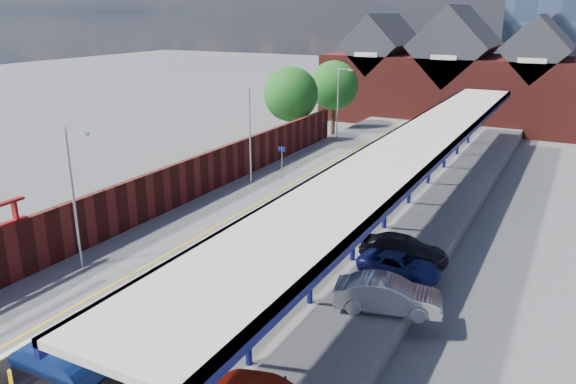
{
  "coord_description": "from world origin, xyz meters",
  "views": [
    {
      "loc": [
        14.24,
        -11.55,
        13.0
      ],
      "look_at": [
        -0.79,
        16.98,
        2.6
      ],
      "focal_mm": 35.0,
      "sensor_mm": 36.0,
      "label": 1
    }
  ],
  "objects_px": {
    "lamp_post_c": "(252,130)",
    "lamp_post_d": "(339,100)",
    "platform_sign": "(282,157)",
    "parked_car_blue": "(399,265)",
    "train": "(391,157)",
    "parked_car_silver": "(388,295)",
    "lamp_post_b": "(75,190)",
    "parked_car_dark": "(404,249)"
  },
  "relations": [
    {
      "from": "train",
      "to": "platform_sign",
      "type": "relative_size",
      "value": 26.36
    },
    {
      "from": "parked_car_dark",
      "to": "parked_car_blue",
      "type": "distance_m",
      "value": 1.81
    },
    {
      "from": "lamp_post_c",
      "to": "lamp_post_d",
      "type": "bearing_deg",
      "value": 90.0
    },
    {
      "from": "lamp_post_d",
      "to": "parked_car_dark",
      "type": "height_order",
      "value": "lamp_post_d"
    },
    {
      "from": "lamp_post_c",
      "to": "platform_sign",
      "type": "relative_size",
      "value": 2.8
    },
    {
      "from": "lamp_post_c",
      "to": "train",
      "type": "bearing_deg",
      "value": 45.75
    },
    {
      "from": "lamp_post_d",
      "to": "parked_car_blue",
      "type": "height_order",
      "value": "lamp_post_d"
    },
    {
      "from": "platform_sign",
      "to": "parked_car_dark",
      "type": "distance_m",
      "value": 15.83
    },
    {
      "from": "lamp_post_c",
      "to": "lamp_post_b",
      "type": "bearing_deg",
      "value": -90.0
    },
    {
      "from": "parked_car_blue",
      "to": "lamp_post_b",
      "type": "bearing_deg",
      "value": 117.84
    },
    {
      "from": "lamp_post_c",
      "to": "parked_car_dark",
      "type": "bearing_deg",
      "value": -30.04
    },
    {
      "from": "lamp_post_c",
      "to": "parked_car_dark",
      "type": "distance_m",
      "value": 16.14
    },
    {
      "from": "train",
      "to": "parked_car_dark",
      "type": "distance_m",
      "value": 17.0
    },
    {
      "from": "lamp_post_d",
      "to": "train",
      "type": "bearing_deg",
      "value": -45.3
    },
    {
      "from": "lamp_post_c",
      "to": "parked_car_silver",
      "type": "bearing_deg",
      "value": -41.95
    },
    {
      "from": "parked_car_dark",
      "to": "parked_car_silver",
      "type": "bearing_deg",
      "value": -173.13
    },
    {
      "from": "lamp_post_d",
      "to": "parked_car_blue",
      "type": "distance_m",
      "value": 29.45
    },
    {
      "from": "platform_sign",
      "to": "parked_car_blue",
      "type": "relative_size",
      "value": 0.64
    },
    {
      "from": "lamp_post_d",
      "to": "parked_car_silver",
      "type": "relative_size",
      "value": 1.57
    },
    {
      "from": "lamp_post_c",
      "to": "lamp_post_d",
      "type": "distance_m",
      "value": 16.0
    },
    {
      "from": "train",
      "to": "parked_car_blue",
      "type": "height_order",
      "value": "train"
    },
    {
      "from": "train",
      "to": "parked_car_silver",
      "type": "bearing_deg",
      "value": -72.45
    },
    {
      "from": "lamp_post_c",
      "to": "platform_sign",
      "type": "distance_m",
      "value": 3.34
    },
    {
      "from": "lamp_post_b",
      "to": "parked_car_blue",
      "type": "bearing_deg",
      "value": 24.28
    },
    {
      "from": "lamp_post_c",
      "to": "platform_sign",
      "type": "height_order",
      "value": "lamp_post_c"
    },
    {
      "from": "lamp_post_d",
      "to": "platform_sign",
      "type": "distance_m",
      "value": 14.25
    },
    {
      "from": "lamp_post_c",
      "to": "parked_car_dark",
      "type": "xyz_separation_m",
      "value": [
        13.67,
        -7.91,
        -3.35
      ]
    },
    {
      "from": "train",
      "to": "lamp_post_b",
      "type": "xyz_separation_m",
      "value": [
        -7.86,
        -24.06,
        2.87
      ]
    },
    {
      "from": "parked_car_blue",
      "to": "lamp_post_d",
      "type": "bearing_deg",
      "value": 32.13
    },
    {
      "from": "parked_car_blue",
      "to": "train",
      "type": "bearing_deg",
      "value": 22.62
    },
    {
      "from": "train",
      "to": "parked_car_blue",
      "type": "relative_size",
      "value": 16.84
    },
    {
      "from": "platform_sign",
      "to": "parked_car_dark",
      "type": "xyz_separation_m",
      "value": [
        12.31,
        -9.91,
        -1.05
      ]
    },
    {
      "from": "platform_sign",
      "to": "parked_car_blue",
      "type": "height_order",
      "value": "platform_sign"
    },
    {
      "from": "train",
      "to": "lamp_post_c",
      "type": "xyz_separation_m",
      "value": [
        -7.86,
        -8.06,
        2.87
      ]
    },
    {
      "from": "train",
      "to": "parked_car_dark",
      "type": "xyz_separation_m",
      "value": [
        5.81,
        -15.97,
        -0.48
      ]
    },
    {
      "from": "train",
      "to": "lamp_post_c",
      "type": "relative_size",
      "value": 9.42
    },
    {
      "from": "platform_sign",
      "to": "lamp_post_b",
      "type": "bearing_deg",
      "value": -94.33
    },
    {
      "from": "lamp_post_d",
      "to": "parked_car_dark",
      "type": "xyz_separation_m",
      "value": [
        13.67,
        -23.91,
        -3.35
      ]
    },
    {
      "from": "parked_car_dark",
      "to": "parked_car_blue",
      "type": "relative_size",
      "value": 1.13
    },
    {
      "from": "lamp_post_b",
      "to": "platform_sign",
      "type": "height_order",
      "value": "lamp_post_b"
    },
    {
      "from": "lamp_post_c",
      "to": "lamp_post_d",
      "type": "height_order",
      "value": "same"
    },
    {
      "from": "platform_sign",
      "to": "parked_car_silver",
      "type": "height_order",
      "value": "platform_sign"
    }
  ]
}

